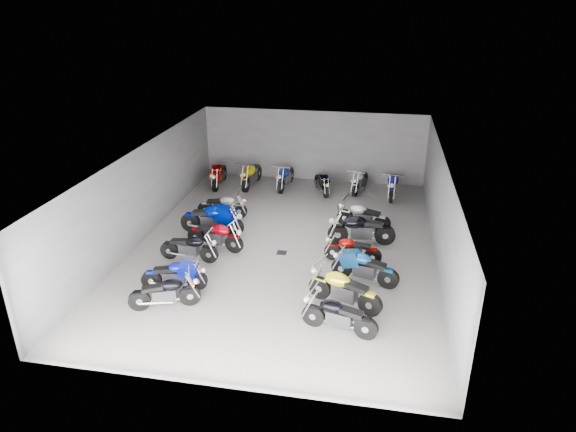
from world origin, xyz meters
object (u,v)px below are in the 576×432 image
(motorcycle_left_d, at_px, (216,235))
(motorcycle_right_e, at_px, (361,229))
(drain_grate, at_px, (282,253))
(motorcycle_back_c, at_px, (285,177))
(motorcycle_left_a, at_px, (165,293))
(motorcycle_right_f, at_px, (363,216))
(motorcycle_right_a, at_px, (338,316))
(motorcycle_left_b, at_px, (175,275))
(motorcycle_right_b, at_px, (344,289))
(motorcycle_back_f, at_px, (393,185))
(motorcycle_left_e, at_px, (213,219))
(motorcycle_back_e, at_px, (360,181))
(motorcycle_left_c, at_px, (190,247))
(motorcycle_back_a, at_px, (219,175))
(motorcycle_back_d, at_px, (322,183))
(motorcycle_left_f, at_px, (223,206))
(motorcycle_right_c, at_px, (364,268))
(motorcycle_right_d, at_px, (352,249))
(motorcycle_back_b, at_px, (251,175))

(motorcycle_left_d, distance_m, motorcycle_right_e, 4.92)
(drain_grate, xyz_separation_m, motorcycle_back_c, (-1.04, 6.16, 0.52))
(motorcycle_left_a, height_order, motorcycle_right_f, motorcycle_right_f)
(motorcycle_right_a, xyz_separation_m, motorcycle_right_e, (0.29, 5.14, 0.07))
(motorcycle_left_b, height_order, motorcycle_right_b, motorcycle_right_b)
(motorcycle_right_a, distance_m, motorcycle_back_f, 10.04)
(drain_grate, height_order, motorcycle_left_a, motorcycle_left_a)
(drain_grate, relative_size, motorcycle_left_e, 0.13)
(motorcycle_right_f, distance_m, motorcycle_back_e, 3.88)
(motorcycle_back_e, bearing_deg, motorcycle_left_c, 69.36)
(motorcycle_left_d, bearing_deg, motorcycle_back_f, 148.26)
(motorcycle_back_c, bearing_deg, motorcycle_back_f, -177.59)
(motorcycle_left_b, height_order, motorcycle_right_e, motorcycle_right_e)
(motorcycle_left_d, bearing_deg, motorcycle_right_a, 61.24)
(motorcycle_right_b, bearing_deg, motorcycle_back_f, 13.87)
(motorcycle_left_b, distance_m, motorcycle_back_f, 10.72)
(motorcycle_back_a, bearing_deg, motorcycle_left_d, 102.45)
(motorcycle_left_a, bearing_deg, motorcycle_back_c, 150.49)
(drain_grate, bearing_deg, motorcycle_back_d, 83.89)
(motorcycle_left_b, relative_size, motorcycle_back_d, 1.10)
(motorcycle_left_c, bearing_deg, drain_grate, 112.54)
(motorcycle_left_e, bearing_deg, motorcycle_right_f, 109.29)
(motorcycle_left_f, distance_m, motorcycle_right_f, 5.33)
(motorcycle_right_c, height_order, motorcycle_back_d, motorcycle_right_c)
(motorcycle_right_e, bearing_deg, motorcycle_left_e, 83.66)
(motorcycle_left_f, bearing_deg, motorcycle_back_c, 151.35)
(motorcycle_back_c, distance_m, motorcycle_back_f, 4.66)
(motorcycle_right_b, height_order, motorcycle_back_f, motorcycle_back_f)
(motorcycle_right_f, bearing_deg, motorcycle_back_f, -3.36)
(motorcycle_right_f, relative_size, motorcycle_back_a, 0.90)
(motorcycle_left_b, bearing_deg, motorcycle_left_d, 163.37)
(motorcycle_right_a, xyz_separation_m, motorcycle_right_f, (0.30, 6.48, 0.00))
(drain_grate, relative_size, motorcycle_left_b, 0.17)
(motorcycle_left_a, bearing_deg, motorcycle_left_c, 165.44)
(motorcycle_left_b, distance_m, motorcycle_right_c, 5.53)
(motorcycle_left_f, bearing_deg, motorcycle_right_d, 59.01)
(motorcycle_right_d, xyz_separation_m, motorcycle_back_b, (-4.89, 6.30, 0.11))
(motorcycle_left_f, xyz_separation_m, motorcycle_back_e, (5.01, 3.81, 0.01))
(motorcycle_right_e, relative_size, motorcycle_back_d, 1.32)
(motorcycle_left_c, height_order, motorcycle_back_b, motorcycle_back_b)
(motorcycle_right_a, bearing_deg, motorcycle_back_d, 22.03)
(motorcycle_right_d, height_order, motorcycle_back_f, motorcycle_back_f)
(motorcycle_right_a, xyz_separation_m, motorcycle_right_d, (0.09, 3.80, -0.04))
(motorcycle_right_c, distance_m, motorcycle_right_d, 1.29)
(motorcycle_right_b, xyz_separation_m, motorcycle_back_c, (-3.31, 8.97, -0.00))
(motorcycle_right_e, bearing_deg, motorcycle_right_f, -8.33)
(motorcycle_back_c, bearing_deg, drain_grate, 104.75)
(motorcycle_left_f, xyz_separation_m, motorcycle_right_a, (5.03, -6.53, 0.02))
(motorcycle_right_e, height_order, motorcycle_back_c, motorcycle_right_e)
(motorcycle_left_e, height_order, motorcycle_back_a, motorcycle_left_e)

